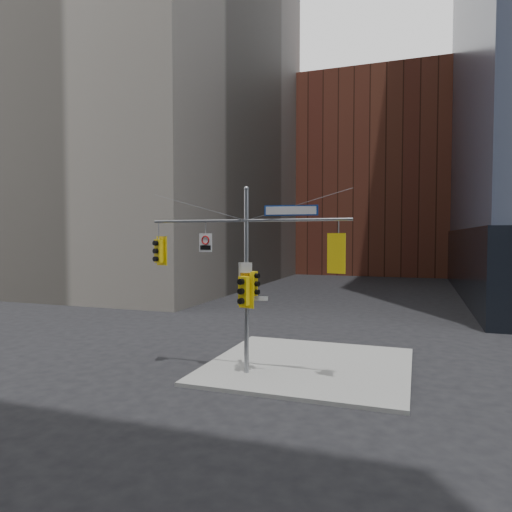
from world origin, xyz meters
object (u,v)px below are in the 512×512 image
Objects in this scene: traffic_light_east_arm at (338,253)px; traffic_light_pole_front at (244,291)px; signal_assembly at (246,262)px; traffic_light_west_arm at (159,251)px; street_sign_blade at (291,210)px; regulatory_sign_arm at (206,242)px; traffic_light_pole_side at (254,284)px.

traffic_light_pole_front is (-3.50, -0.27, -1.46)m from traffic_light_east_arm.
signal_assembly is 3.85m from traffic_light_west_arm.
traffic_light_pole_front is 0.68× the size of street_sign_blade.
signal_assembly is at bearing 7.85° from regulatory_sign_arm.
traffic_light_pole_side is at bearing 14.65° from traffic_light_west_arm.
street_sign_blade is at bearing 14.76° from traffic_light_west_arm.
street_sign_blade reaches higher than traffic_light_east_arm.
traffic_light_east_arm is 5.22m from regulatory_sign_arm.
street_sign_blade reaches higher than traffic_light_west_arm.
regulatory_sign_arm is (-2.03, -0.02, 1.57)m from traffic_light_pole_side.
traffic_light_east_arm is at bearing 15.16° from traffic_light_pole_front.
signal_assembly is 2.61m from street_sign_blade.
traffic_light_pole_side is 0.47× the size of street_sign_blade.
traffic_light_west_arm is 1.65× the size of regulatory_sign_arm.
regulatory_sign_arm is at bearing 175.02° from street_sign_blade.
traffic_light_west_arm is at bearing 103.23° from traffic_light_pole_side.
signal_assembly is 1.87m from regulatory_sign_arm.
traffic_light_east_arm is (7.34, -0.01, -0.00)m from traffic_light_west_arm.
traffic_light_east_arm reaches higher than traffic_light_pole_front.
traffic_light_pole_front is 1.86× the size of regulatory_sign_arm.
traffic_light_pole_side is 0.69× the size of traffic_light_pole_front.
traffic_light_pole_front is (-0.32, -0.26, -0.26)m from traffic_light_pole_side.
traffic_light_pole_front is 3.49m from street_sign_blade.
traffic_light_west_arm is 7.34m from traffic_light_east_arm.
traffic_light_east_arm is at bearing 0.01° from signal_assembly.
traffic_light_pole_front is (3.84, -0.28, -1.46)m from traffic_light_west_arm.
traffic_light_pole_side is (0.32, -0.00, -0.82)m from signal_assembly.
signal_assembly reaches higher than traffic_light_pole_side.
traffic_light_east_arm is 1.05× the size of traffic_light_pole_front.
traffic_light_pole_side is 0.49m from traffic_light_pole_front.
traffic_light_west_arm is 2.16m from regulatory_sign_arm.
signal_assembly is at bearing 103.07° from traffic_light_pole_side.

